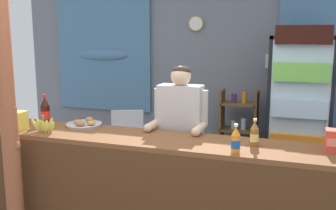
{
  "coord_description": "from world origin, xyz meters",
  "views": [
    {
      "loc": [
        1.17,
        -2.52,
        1.84
      ],
      "look_at": [
        -0.06,
        1.06,
        1.14
      ],
      "focal_mm": 41.23,
      "sensor_mm": 36.0,
      "label": 1
    }
  ],
  "objects_px": {
    "soda_bottle_iced_tea": "(255,134)",
    "soda_bottle_orange_soda": "(236,141)",
    "stall_counter": "(151,183)",
    "bottle_shelf_rack": "(238,132)",
    "drink_fridge": "(299,103)",
    "soda_bottle_cola": "(45,112)",
    "shopkeeper": "(180,126)",
    "snack_box_instant_noodle": "(14,120)",
    "plastic_lawn_chair": "(127,140)",
    "soda_bottle_water": "(7,114)",
    "banana_bunch": "(44,126)",
    "timber_post": "(8,113)",
    "pastry_tray": "(84,124)"
  },
  "relations": [
    {
      "from": "soda_bottle_iced_tea",
      "to": "soda_bottle_orange_soda",
      "type": "distance_m",
      "value": 0.26
    },
    {
      "from": "stall_counter",
      "to": "bottle_shelf_rack",
      "type": "bearing_deg",
      "value": 77.76
    },
    {
      "from": "drink_fridge",
      "to": "bottle_shelf_rack",
      "type": "xyz_separation_m",
      "value": [
        -0.72,
        0.24,
        -0.46
      ]
    },
    {
      "from": "stall_counter",
      "to": "soda_bottle_cola",
      "type": "xyz_separation_m",
      "value": [
        -1.22,
        0.26,
        0.49
      ]
    },
    {
      "from": "shopkeeper",
      "to": "soda_bottle_iced_tea",
      "type": "bearing_deg",
      "value": -28.23
    },
    {
      "from": "snack_box_instant_noodle",
      "to": "soda_bottle_cola",
      "type": "bearing_deg",
      "value": 62.35
    },
    {
      "from": "plastic_lawn_chair",
      "to": "soda_bottle_orange_soda",
      "type": "height_order",
      "value": "soda_bottle_orange_soda"
    },
    {
      "from": "bottle_shelf_rack",
      "to": "soda_bottle_iced_tea",
      "type": "xyz_separation_m",
      "value": [
        0.4,
        -1.83,
        0.46
      ]
    },
    {
      "from": "plastic_lawn_chair",
      "to": "soda_bottle_water",
      "type": "xyz_separation_m",
      "value": [
        -0.7,
        -1.32,
        0.56
      ]
    },
    {
      "from": "stall_counter",
      "to": "banana_bunch",
      "type": "relative_size",
      "value": 12.97
    },
    {
      "from": "soda_bottle_orange_soda",
      "to": "snack_box_instant_noodle",
      "type": "distance_m",
      "value": 2.08
    },
    {
      "from": "bottle_shelf_rack",
      "to": "soda_bottle_cola",
      "type": "relative_size",
      "value": 3.86
    },
    {
      "from": "timber_post",
      "to": "soda_bottle_cola",
      "type": "xyz_separation_m",
      "value": [
        -0.06,
        0.58,
        -0.1
      ]
    },
    {
      "from": "soda_bottle_cola",
      "to": "banana_bunch",
      "type": "xyz_separation_m",
      "value": [
        0.19,
        -0.28,
        -0.06
      ]
    },
    {
      "from": "banana_bunch",
      "to": "soda_bottle_orange_soda",
      "type": "bearing_deg",
      "value": -2.06
    },
    {
      "from": "shopkeeper",
      "to": "pastry_tray",
      "type": "relative_size",
      "value": 4.49
    },
    {
      "from": "stall_counter",
      "to": "drink_fridge",
      "type": "height_order",
      "value": "drink_fridge"
    },
    {
      "from": "timber_post",
      "to": "soda_bottle_iced_tea",
      "type": "height_order",
      "value": "timber_post"
    },
    {
      "from": "stall_counter",
      "to": "pastry_tray",
      "type": "height_order",
      "value": "pastry_tray"
    },
    {
      "from": "shopkeeper",
      "to": "pastry_tray",
      "type": "bearing_deg",
      "value": -164.41
    },
    {
      "from": "stall_counter",
      "to": "soda_bottle_iced_tea",
      "type": "bearing_deg",
      "value": 10.45
    },
    {
      "from": "soda_bottle_iced_tea",
      "to": "snack_box_instant_noodle",
      "type": "bearing_deg",
      "value": -175.52
    },
    {
      "from": "timber_post",
      "to": "bottle_shelf_rack",
      "type": "height_order",
      "value": "timber_post"
    },
    {
      "from": "shopkeeper",
      "to": "snack_box_instant_noodle",
      "type": "xyz_separation_m",
      "value": [
        -1.45,
        -0.57,
        0.07
      ]
    },
    {
      "from": "stall_counter",
      "to": "soda_bottle_iced_tea",
      "type": "distance_m",
      "value": 0.96
    },
    {
      "from": "soda_bottle_cola",
      "to": "soda_bottle_water",
      "type": "relative_size",
      "value": 1.37
    },
    {
      "from": "soda_bottle_water",
      "to": "soda_bottle_orange_soda",
      "type": "height_order",
      "value": "soda_bottle_orange_soda"
    },
    {
      "from": "stall_counter",
      "to": "snack_box_instant_noodle",
      "type": "bearing_deg",
      "value": -179.2
    },
    {
      "from": "soda_bottle_cola",
      "to": "banana_bunch",
      "type": "distance_m",
      "value": 0.35
    },
    {
      "from": "timber_post",
      "to": "plastic_lawn_chair",
      "type": "xyz_separation_m",
      "value": [
        0.24,
        1.82,
        -0.69
      ]
    },
    {
      "from": "soda_bottle_cola",
      "to": "snack_box_instant_noodle",
      "type": "relative_size",
      "value": 1.25
    },
    {
      "from": "timber_post",
      "to": "plastic_lawn_chair",
      "type": "bearing_deg",
      "value": 82.62
    },
    {
      "from": "soda_bottle_cola",
      "to": "snack_box_instant_noodle",
      "type": "bearing_deg",
      "value": -117.65
    },
    {
      "from": "soda_bottle_orange_soda",
      "to": "pastry_tray",
      "type": "bearing_deg",
      "value": 165.85
    },
    {
      "from": "drink_fridge",
      "to": "soda_bottle_orange_soda",
      "type": "relative_size",
      "value": 8.62
    },
    {
      "from": "bottle_shelf_rack",
      "to": "snack_box_instant_noodle",
      "type": "height_order",
      "value": "bottle_shelf_rack"
    },
    {
      "from": "soda_bottle_water",
      "to": "pastry_tray",
      "type": "distance_m",
      "value": 0.82
    },
    {
      "from": "banana_bunch",
      "to": "soda_bottle_cola",
      "type": "bearing_deg",
      "value": 123.9
    },
    {
      "from": "snack_box_instant_noodle",
      "to": "plastic_lawn_chair",
      "type": "bearing_deg",
      "value": 73.66
    },
    {
      "from": "plastic_lawn_chair",
      "to": "bottle_shelf_rack",
      "type": "bearing_deg",
      "value": 19.64
    },
    {
      "from": "drink_fridge",
      "to": "soda_bottle_iced_tea",
      "type": "distance_m",
      "value": 1.63
    },
    {
      "from": "timber_post",
      "to": "shopkeeper",
      "type": "bearing_deg",
      "value": 34.82
    },
    {
      "from": "soda_bottle_cola",
      "to": "soda_bottle_orange_soda",
      "type": "bearing_deg",
      "value": -10.12
    },
    {
      "from": "plastic_lawn_chair",
      "to": "soda_bottle_iced_tea",
      "type": "height_order",
      "value": "soda_bottle_iced_tea"
    },
    {
      "from": "stall_counter",
      "to": "soda_bottle_water",
      "type": "distance_m",
      "value": 1.69
    },
    {
      "from": "soda_bottle_iced_tea",
      "to": "soda_bottle_water",
      "type": "xyz_separation_m",
      "value": [
        -2.45,
        0.03,
        -0.0
      ]
    },
    {
      "from": "soda_bottle_iced_tea",
      "to": "banana_bunch",
      "type": "height_order",
      "value": "soda_bottle_iced_tea"
    },
    {
      "from": "pastry_tray",
      "to": "banana_bunch",
      "type": "bearing_deg",
      "value": -124.4
    },
    {
      "from": "plastic_lawn_chair",
      "to": "drink_fridge",
      "type": "bearing_deg",
      "value": 6.74
    },
    {
      "from": "bottle_shelf_rack",
      "to": "soda_bottle_iced_tea",
      "type": "height_order",
      "value": "soda_bottle_iced_tea"
    }
  ]
}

